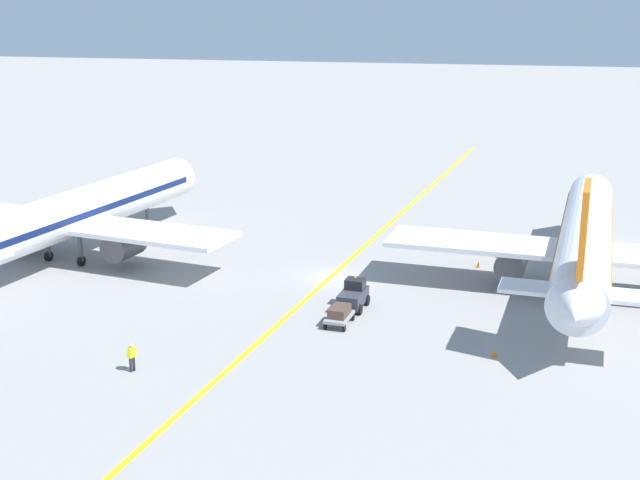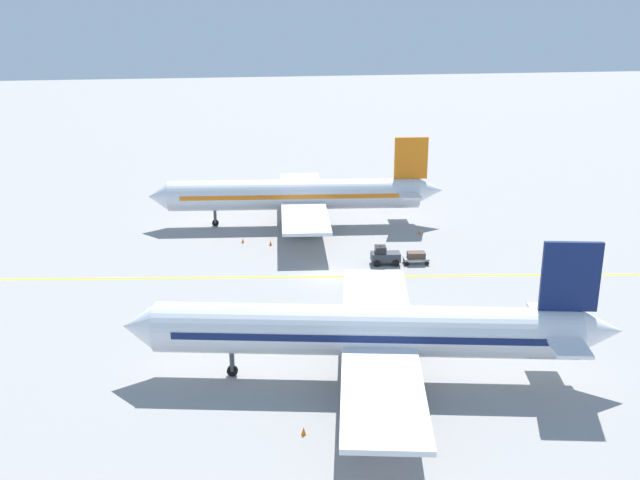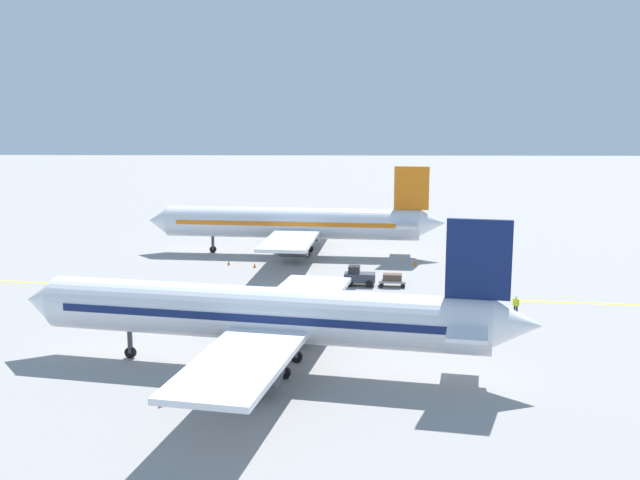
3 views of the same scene
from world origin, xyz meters
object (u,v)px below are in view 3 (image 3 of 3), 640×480
traffic_cone_far_edge (229,263)px  traffic_cone_by_wingtip (415,263)px  baggage_cart_trailing (392,279)px  airplane_at_gate (268,315)px  baggage_tug_dark (359,277)px  airplane_adjacent_stand (295,224)px  traffic_cone_near_nose (255,265)px  ground_crew_worker (516,305)px  traffic_cone_mid_apron (161,402)px

traffic_cone_far_edge → traffic_cone_by_wingtip: bearing=-89.1°
baggage_cart_trailing → traffic_cone_by_wingtip: size_ratio=4.96×
airplane_at_gate → baggage_tug_dark: airplane_at_gate is taller
airplane_adjacent_stand → baggage_tug_dark: (-15.44, -7.05, -2.81)m
traffic_cone_near_nose → traffic_cone_by_wingtip: (1.68, -17.63, 0.00)m
airplane_at_gate → airplane_adjacent_stand: same height
baggage_cart_trailing → traffic_cone_far_edge: 19.92m
ground_crew_worker → baggage_cart_trailing: bearing=43.6°
traffic_cone_by_wingtip → airplane_adjacent_stand: bearing=66.8°
traffic_cone_mid_apron → traffic_cone_far_edge: bearing=2.3°
ground_crew_worker → traffic_cone_near_nose: size_ratio=3.05×
ground_crew_worker → traffic_cone_near_nose: (18.40, 24.03, -0.63)m
traffic_cone_mid_apron → traffic_cone_far_edge: 39.73m
ground_crew_worker → traffic_cone_mid_apron: 32.33m
airplane_adjacent_stand → ground_crew_worker: (-25.89, -19.96, -2.80)m
airplane_adjacent_stand → ground_crew_worker: airplane_adjacent_stand is taller
airplane_adjacent_stand → traffic_cone_by_wingtip: 15.14m
airplane_at_gate → traffic_cone_mid_apron: airplane_at_gate is taller
baggage_cart_trailing → traffic_cone_far_edge: (9.64, 17.42, -0.49)m
ground_crew_worker → traffic_cone_far_edge: bearing=53.8°
airplane_at_gate → ground_crew_worker: (13.37, -19.70, -2.80)m
airplane_adjacent_stand → baggage_tug_dark: 17.20m
airplane_adjacent_stand → airplane_at_gate: bearing=-179.6°
baggage_tug_dark → traffic_cone_mid_apron: baggage_tug_dark is taller
airplane_adjacent_stand → traffic_cone_far_edge: bearing=130.8°
ground_crew_worker → traffic_cone_by_wingtip: size_ratio=3.05×
airplane_adjacent_stand → traffic_cone_mid_apron: 46.28m
airplane_at_gate → traffic_cone_mid_apron: 9.38m
airplane_at_gate → airplane_adjacent_stand: (39.26, 0.26, 0.00)m
airplane_at_gate → traffic_cone_far_edge: (33.13, 7.35, -3.43)m
traffic_cone_far_edge → baggage_tug_dark: bearing=-123.4°
baggage_cart_trailing → traffic_cone_by_wingtip: bearing=-17.9°
airplane_adjacent_stand → traffic_cone_far_edge: (-6.13, 7.09, -3.43)m
baggage_cart_trailing → airplane_at_gate: bearing=156.8°
airplane_at_gate → airplane_adjacent_stand: size_ratio=0.99×
ground_crew_worker → traffic_cone_far_edge: 33.50m
airplane_at_gate → traffic_cone_near_nose: bearing=7.8°
airplane_at_gate → traffic_cone_by_wingtip: size_ratio=64.28×
traffic_cone_near_nose → traffic_cone_far_edge: size_ratio=1.00×
airplane_at_gate → traffic_cone_near_nose: airplane_at_gate is taller
airplane_at_gate → traffic_cone_near_nose: (31.77, 4.34, -3.43)m
traffic_cone_mid_apron → traffic_cone_by_wingtip: (40.01, -19.04, 0.00)m
airplane_at_gate → ground_crew_worker: airplane_at_gate is taller
airplane_at_gate → traffic_cone_near_nose: 32.25m
baggage_cart_trailing → traffic_cone_mid_apron: (-30.06, 15.82, -0.49)m
airplane_at_gate → baggage_cart_trailing: bearing=-23.2°
baggage_cart_trailing → airplane_adjacent_stand: bearing=33.2°
airplane_adjacent_stand → traffic_cone_near_nose: 9.19m
traffic_cone_mid_apron → traffic_cone_far_edge: same height
traffic_cone_mid_apron → traffic_cone_by_wingtip: size_ratio=1.00×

